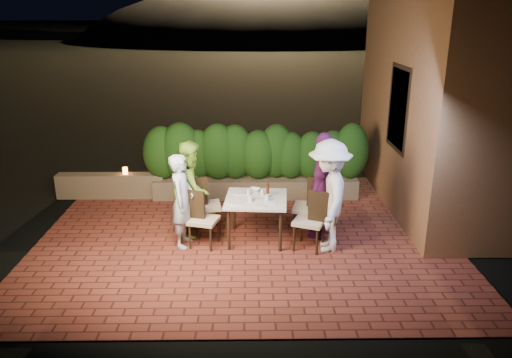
{
  "coord_description": "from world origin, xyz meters",
  "views": [
    {
      "loc": [
        0.07,
        -7.48,
        3.69
      ],
      "look_at": [
        0.18,
        0.32,
        1.05
      ],
      "focal_mm": 35.0,
      "sensor_mm": 36.0,
      "label": 1
    }
  ],
  "objects_px": {
    "chair_left_front": "(204,219)",
    "diner_purple": "(324,185)",
    "chair_right_back": "(308,206)",
    "parapet_lamp": "(125,171)",
    "dining_table": "(256,219)",
    "diner_white": "(329,196)",
    "diner_green": "(192,188)",
    "chair_right_front": "(309,220)",
    "bowl": "(254,190)",
    "diner_blue": "(182,201)",
    "beer_bottle": "(268,189)",
    "chair_left_back": "(207,204)"
  },
  "relations": [
    {
      "from": "diner_white",
      "to": "diner_purple",
      "type": "height_order",
      "value": "diner_purple"
    },
    {
      "from": "chair_left_front",
      "to": "chair_right_front",
      "type": "xyz_separation_m",
      "value": [
        1.71,
        -0.12,
        0.03
      ]
    },
    {
      "from": "beer_bottle",
      "to": "chair_left_front",
      "type": "bearing_deg",
      "value": -166.77
    },
    {
      "from": "chair_right_back",
      "to": "diner_white",
      "type": "relative_size",
      "value": 0.58
    },
    {
      "from": "dining_table",
      "to": "parapet_lamp",
      "type": "bearing_deg",
      "value": 142.02
    },
    {
      "from": "chair_left_front",
      "to": "diner_purple",
      "type": "height_order",
      "value": "diner_purple"
    },
    {
      "from": "dining_table",
      "to": "diner_green",
      "type": "bearing_deg",
      "value": 163.45
    },
    {
      "from": "chair_right_front",
      "to": "diner_blue",
      "type": "relative_size",
      "value": 0.64
    },
    {
      "from": "bowl",
      "to": "diner_white",
      "type": "xyz_separation_m",
      "value": [
        1.17,
        -0.68,
        0.14
      ]
    },
    {
      "from": "chair_right_front",
      "to": "diner_white",
      "type": "height_order",
      "value": "diner_white"
    },
    {
      "from": "chair_left_back",
      "to": "chair_right_back",
      "type": "relative_size",
      "value": 0.95
    },
    {
      "from": "dining_table",
      "to": "diner_blue",
      "type": "relative_size",
      "value": 0.64
    },
    {
      "from": "bowl",
      "to": "chair_left_front",
      "type": "relative_size",
      "value": 0.2
    },
    {
      "from": "chair_left_front",
      "to": "chair_right_back",
      "type": "height_order",
      "value": "chair_right_back"
    },
    {
      "from": "bowl",
      "to": "diner_purple",
      "type": "bearing_deg",
      "value": -8.5
    },
    {
      "from": "diner_blue",
      "to": "diner_white",
      "type": "height_order",
      "value": "diner_white"
    },
    {
      "from": "dining_table",
      "to": "diner_white",
      "type": "distance_m",
      "value": 1.31
    },
    {
      "from": "bowl",
      "to": "diner_green",
      "type": "xyz_separation_m",
      "value": [
        -1.07,
        -0.01,
        0.05
      ]
    },
    {
      "from": "chair_right_front",
      "to": "diner_green",
      "type": "xyz_separation_m",
      "value": [
        -1.95,
        0.66,
        0.32
      ]
    },
    {
      "from": "chair_left_front",
      "to": "diner_green",
      "type": "relative_size",
      "value": 0.58
    },
    {
      "from": "diner_white",
      "to": "diner_blue",
      "type": "bearing_deg",
      "value": -89.12
    },
    {
      "from": "bowl",
      "to": "beer_bottle",
      "type": "bearing_deg",
      "value": -54.37
    },
    {
      "from": "chair_left_front",
      "to": "diner_blue",
      "type": "bearing_deg",
      "value": -168.8
    },
    {
      "from": "chair_right_front",
      "to": "dining_table",
      "type": "bearing_deg",
      "value": 0.98
    },
    {
      "from": "beer_bottle",
      "to": "diner_white",
      "type": "height_order",
      "value": "diner_white"
    },
    {
      "from": "chair_right_front",
      "to": "diner_blue",
      "type": "bearing_deg",
      "value": 18.18
    },
    {
      "from": "chair_left_front",
      "to": "beer_bottle",
      "type": "bearing_deg",
      "value": 29.58
    },
    {
      "from": "parapet_lamp",
      "to": "dining_table",
      "type": "bearing_deg",
      "value": -37.98
    },
    {
      "from": "beer_bottle",
      "to": "chair_right_back",
      "type": "distance_m",
      "value": 0.8
    },
    {
      "from": "dining_table",
      "to": "chair_left_front",
      "type": "distance_m",
      "value": 0.89
    },
    {
      "from": "dining_table",
      "to": "chair_right_back",
      "type": "bearing_deg",
      "value": 11.82
    },
    {
      "from": "chair_left_front",
      "to": "parapet_lamp",
      "type": "height_order",
      "value": "chair_left_front"
    },
    {
      "from": "parapet_lamp",
      "to": "diner_purple",
      "type": "bearing_deg",
      "value": -26.78
    },
    {
      "from": "chair_right_back",
      "to": "parapet_lamp",
      "type": "bearing_deg",
      "value": -14.86
    },
    {
      "from": "chair_left_back",
      "to": "diner_purple",
      "type": "distance_m",
      "value": 2.04
    },
    {
      "from": "diner_green",
      "to": "diner_white",
      "type": "height_order",
      "value": "diner_white"
    },
    {
      "from": "chair_left_front",
      "to": "parapet_lamp",
      "type": "bearing_deg",
      "value": 144.59
    },
    {
      "from": "chair_left_front",
      "to": "diner_purple",
      "type": "bearing_deg",
      "value": 27.05
    },
    {
      "from": "bowl",
      "to": "chair_right_front",
      "type": "xyz_separation_m",
      "value": [
        0.88,
        -0.67,
        -0.27
      ]
    },
    {
      "from": "bowl",
      "to": "chair_right_front",
      "type": "distance_m",
      "value": 1.14
    },
    {
      "from": "diner_blue",
      "to": "parapet_lamp",
      "type": "relative_size",
      "value": 11.14
    },
    {
      "from": "diner_blue",
      "to": "diner_green",
      "type": "distance_m",
      "value": 0.52
    },
    {
      "from": "dining_table",
      "to": "chair_left_back",
      "type": "xyz_separation_m",
      "value": [
        -0.85,
        0.35,
        0.13
      ]
    },
    {
      "from": "chair_left_back",
      "to": "diner_green",
      "type": "xyz_separation_m",
      "value": [
        -0.25,
        -0.02,
        0.32
      ]
    },
    {
      "from": "chair_right_back",
      "to": "parapet_lamp",
      "type": "xyz_separation_m",
      "value": [
        -3.55,
        1.89,
        0.04
      ]
    },
    {
      "from": "diner_blue",
      "to": "beer_bottle",
      "type": "bearing_deg",
      "value": -73.5
    },
    {
      "from": "chair_left_front",
      "to": "chair_left_back",
      "type": "bearing_deg",
      "value": 105.99
    },
    {
      "from": "diner_green",
      "to": "diner_purple",
      "type": "height_order",
      "value": "diner_purple"
    },
    {
      "from": "chair_left_front",
      "to": "diner_green",
      "type": "height_order",
      "value": "diner_green"
    },
    {
      "from": "bowl",
      "to": "chair_right_front",
      "type": "height_order",
      "value": "chair_right_front"
    }
  ]
}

